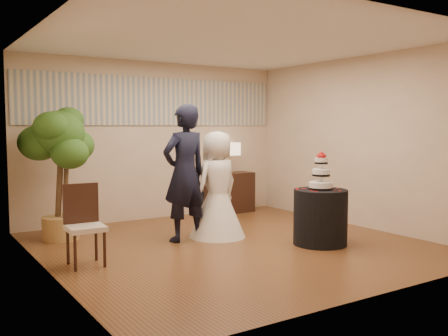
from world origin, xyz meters
TOP-DOWN VIEW (x-y plane):
  - floor at (0.00, 0.00)m, footprint 5.00×5.00m
  - ceiling at (0.00, 0.00)m, footprint 5.00×5.00m
  - wall_back at (0.00, 2.50)m, footprint 5.00×0.06m
  - wall_front at (0.00, -2.50)m, footprint 5.00×0.06m
  - wall_left at (-2.50, 0.00)m, footprint 0.06×5.00m
  - wall_right at (2.50, 0.00)m, footprint 0.06×5.00m
  - mural_border at (0.00, 2.48)m, footprint 4.90×0.02m
  - groom at (-0.44, 0.61)m, footprint 0.78×0.57m
  - bride at (0.09, 0.57)m, footprint 1.02×1.02m
  - cake_table at (1.05, -0.62)m, footprint 0.87×0.87m
  - wedding_cake at (1.05, -0.62)m, footprint 0.34×0.34m
  - console at (1.42, 2.24)m, footprint 0.93×0.44m
  - table_lamp at (1.42, 2.24)m, footprint 0.30×0.30m
  - ficus_tree at (-1.94, 1.65)m, footprint 0.98×0.98m
  - side_chair at (-2.05, 0.08)m, footprint 0.46×0.48m

SIDE VIEW (x-z plane):
  - floor at x=0.00m, z-range 0.00..0.00m
  - console at x=1.42m, z-range 0.00..0.77m
  - cake_table at x=1.05m, z-range 0.00..0.78m
  - side_chair at x=-2.05m, z-range 0.00..0.97m
  - bride at x=0.09m, z-range 0.00..1.59m
  - groom at x=-0.44m, z-range 0.00..1.97m
  - ficus_tree at x=-1.94m, z-range 0.00..1.99m
  - wedding_cake at x=1.05m, z-range 0.78..1.31m
  - table_lamp at x=1.42m, z-range 0.77..1.35m
  - wall_back at x=0.00m, z-range 0.00..2.80m
  - wall_front at x=0.00m, z-range 0.00..2.80m
  - wall_left at x=-2.50m, z-range 0.00..2.80m
  - wall_right at x=2.50m, z-range 0.00..2.80m
  - mural_border at x=0.00m, z-range 1.68..2.52m
  - ceiling at x=0.00m, z-range 2.80..2.80m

